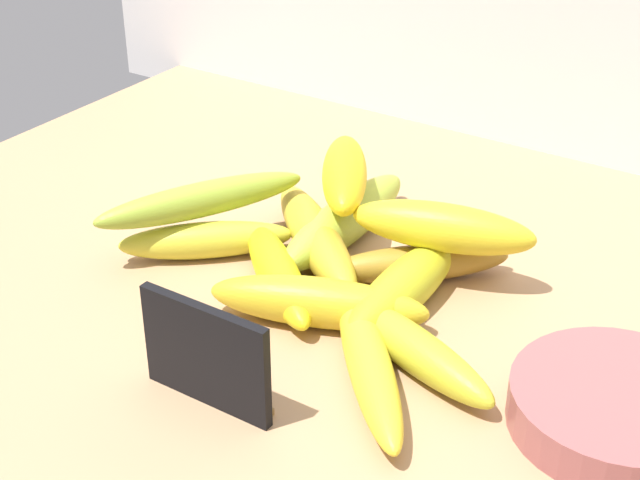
{
  "coord_description": "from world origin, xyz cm",
  "views": [
    {
      "loc": [
        32.18,
        -59.31,
        48.33
      ],
      "look_at": [
        -6.37,
        -0.22,
        8.0
      ],
      "focal_mm": 53.55,
      "sensor_mm": 36.0,
      "label": 1
    }
  ],
  "objects_px": {
    "banana_4": "(318,302)",
    "banana_3": "(423,265)",
    "fruit_bowl": "(619,408)",
    "banana_8": "(278,274)",
    "banana_5": "(368,362)",
    "banana_1": "(403,288)",
    "banana_6": "(345,220)",
    "banana_0": "(413,348)",
    "banana_11": "(345,174)",
    "banana_2": "(316,238)",
    "banana_10": "(198,202)",
    "banana_7": "(206,240)",
    "chalkboard_sign": "(207,359)",
    "banana_9": "(443,227)"
  },
  "relations": [
    {
      "from": "banana_2",
      "to": "banana_4",
      "type": "distance_m",
      "value": 0.11
    },
    {
      "from": "banana_1",
      "to": "banana_6",
      "type": "xyz_separation_m",
      "value": [
        -0.1,
        0.07,
        0.0
      ]
    },
    {
      "from": "banana_0",
      "to": "banana_6",
      "type": "bearing_deg",
      "value": 136.56
    },
    {
      "from": "fruit_bowl",
      "to": "banana_5",
      "type": "height_order",
      "value": "banana_5"
    },
    {
      "from": "fruit_bowl",
      "to": "banana_0",
      "type": "height_order",
      "value": "banana_0"
    },
    {
      "from": "fruit_bowl",
      "to": "banana_11",
      "type": "height_order",
      "value": "banana_11"
    },
    {
      "from": "banana_9",
      "to": "banana_7",
      "type": "bearing_deg",
      "value": -158.44
    },
    {
      "from": "banana_8",
      "to": "banana_10",
      "type": "distance_m",
      "value": 0.11
    },
    {
      "from": "banana_6",
      "to": "banana_11",
      "type": "relative_size",
      "value": 1.37
    },
    {
      "from": "banana_11",
      "to": "banana_1",
      "type": "bearing_deg",
      "value": -36.93
    },
    {
      "from": "banana_1",
      "to": "banana_5",
      "type": "height_order",
      "value": "banana_1"
    },
    {
      "from": "banana_1",
      "to": "banana_10",
      "type": "xyz_separation_m",
      "value": [
        -0.21,
        -0.01,
        0.03
      ]
    },
    {
      "from": "banana_8",
      "to": "banana_10",
      "type": "height_order",
      "value": "banana_10"
    },
    {
      "from": "banana_7",
      "to": "banana_8",
      "type": "relative_size",
      "value": 0.94
    },
    {
      "from": "fruit_bowl",
      "to": "banana_7",
      "type": "relative_size",
      "value": 0.97
    },
    {
      "from": "fruit_bowl",
      "to": "banana_6",
      "type": "height_order",
      "value": "banana_6"
    },
    {
      "from": "banana_9",
      "to": "banana_8",
      "type": "bearing_deg",
      "value": -140.14
    },
    {
      "from": "banana_4",
      "to": "banana_5",
      "type": "xyz_separation_m",
      "value": [
        0.07,
        -0.04,
        -0.0
      ]
    },
    {
      "from": "chalkboard_sign",
      "to": "banana_11",
      "type": "bearing_deg",
      "value": 100.51
    },
    {
      "from": "banana_0",
      "to": "banana_1",
      "type": "relative_size",
      "value": 0.98
    },
    {
      "from": "banana_10",
      "to": "banana_11",
      "type": "xyz_separation_m",
      "value": [
        0.1,
        0.1,
        0.01
      ]
    },
    {
      "from": "fruit_bowl",
      "to": "banana_8",
      "type": "xyz_separation_m",
      "value": [
        -0.3,
        0.01,
        0.0
      ]
    },
    {
      "from": "banana_4",
      "to": "banana_8",
      "type": "distance_m",
      "value": 0.06
    },
    {
      "from": "banana_7",
      "to": "banana_8",
      "type": "bearing_deg",
      "value": -8.13
    },
    {
      "from": "banana_7",
      "to": "banana_4",
      "type": "bearing_deg",
      "value": -13.58
    },
    {
      "from": "banana_2",
      "to": "banana_11",
      "type": "relative_size",
      "value": 1.39
    },
    {
      "from": "fruit_bowl",
      "to": "banana_9",
      "type": "xyz_separation_m",
      "value": [
        -0.19,
        0.1,
        0.04
      ]
    },
    {
      "from": "fruit_bowl",
      "to": "banana_8",
      "type": "bearing_deg",
      "value": 177.6
    },
    {
      "from": "banana_1",
      "to": "banana_3",
      "type": "bearing_deg",
      "value": 98.86
    },
    {
      "from": "banana_7",
      "to": "chalkboard_sign",
      "type": "bearing_deg",
      "value": -50.53
    },
    {
      "from": "chalkboard_sign",
      "to": "banana_2",
      "type": "xyz_separation_m",
      "value": [
        -0.05,
        0.22,
        -0.02
      ]
    },
    {
      "from": "banana_2",
      "to": "banana_3",
      "type": "xyz_separation_m",
      "value": [
        0.1,
        0.02,
        -0.0
      ]
    },
    {
      "from": "banana_5",
      "to": "banana_9",
      "type": "relative_size",
      "value": 1.27
    },
    {
      "from": "banana_4",
      "to": "banana_11",
      "type": "height_order",
      "value": "banana_11"
    },
    {
      "from": "banana_0",
      "to": "banana_5",
      "type": "relative_size",
      "value": 0.84
    },
    {
      "from": "chalkboard_sign",
      "to": "fruit_bowl",
      "type": "distance_m",
      "value": 0.3
    },
    {
      "from": "banana_0",
      "to": "banana_10",
      "type": "relative_size",
      "value": 0.85
    },
    {
      "from": "banana_9",
      "to": "banana_11",
      "type": "height_order",
      "value": "banana_11"
    },
    {
      "from": "banana_10",
      "to": "banana_11",
      "type": "distance_m",
      "value": 0.14
    },
    {
      "from": "banana_0",
      "to": "banana_11",
      "type": "distance_m",
      "value": 0.22
    },
    {
      "from": "chalkboard_sign",
      "to": "banana_4",
      "type": "relative_size",
      "value": 0.6
    },
    {
      "from": "banana_4",
      "to": "banana_3",
      "type": "bearing_deg",
      "value": 69.24
    },
    {
      "from": "banana_11",
      "to": "banana_3",
      "type": "bearing_deg",
      "value": -18.13
    },
    {
      "from": "banana_6",
      "to": "banana_11",
      "type": "xyz_separation_m",
      "value": [
        -0.01,
        0.01,
        0.04
      ]
    },
    {
      "from": "fruit_bowl",
      "to": "banana_1",
      "type": "distance_m",
      "value": 0.21
    },
    {
      "from": "banana_6",
      "to": "banana_4",
      "type": "bearing_deg",
      "value": -67.16
    },
    {
      "from": "banana_0",
      "to": "banana_7",
      "type": "xyz_separation_m",
      "value": [
        -0.24,
        0.04,
        -0.0
      ]
    },
    {
      "from": "fruit_bowl",
      "to": "banana_10",
      "type": "relative_size",
      "value": 0.77
    },
    {
      "from": "banana_6",
      "to": "banana_10",
      "type": "height_order",
      "value": "banana_10"
    },
    {
      "from": "banana_1",
      "to": "banana_2",
      "type": "xyz_separation_m",
      "value": [
        -0.11,
        0.03,
        -0.0
      ]
    }
  ]
}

